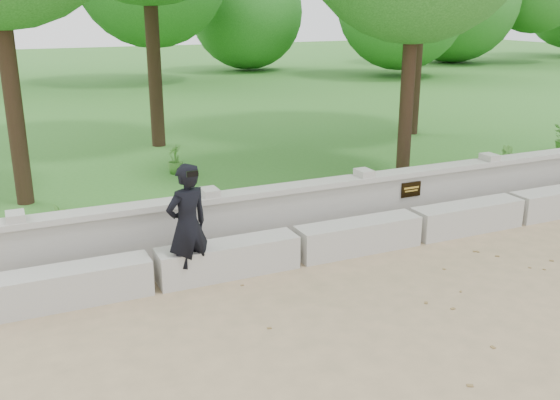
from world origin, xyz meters
The scene contains 8 objects.
ground centered at (0.00, 0.00, 0.00)m, with size 80.00×80.00×0.00m, color tan.
lawn centered at (0.00, 14.00, 0.12)m, with size 40.00×22.00×0.25m, color #316D24.
concrete_bench centered at (0.00, 1.90, 0.22)m, with size 11.90×0.45×0.45m.
parapet_wall centered at (0.00, 2.60, 0.46)m, with size 12.50×0.35×0.90m.
man_main centered at (-3.56, 1.80, 0.80)m, with size 0.67×0.62×1.60m.
shrub_a centered at (-4.94, 3.30, 0.53)m, with size 0.30×0.20×0.56m, color #3C7628.
shrub_b centered at (3.18, 3.30, 0.57)m, with size 0.35×0.29×0.64m, color #3C7628.
shrub_d centered at (-2.48, 6.34, 0.54)m, with size 0.32×0.29×0.58m, color #3C7628.
Camera 1 is at (-5.55, -5.31, 3.43)m, focal length 40.00 mm.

